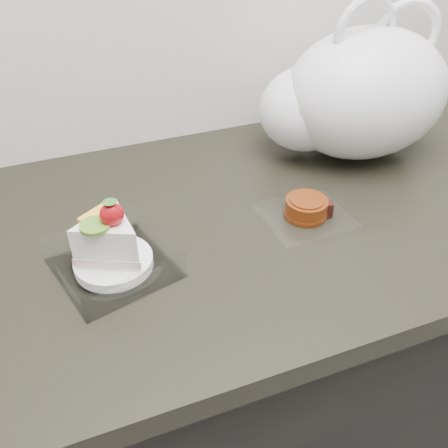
# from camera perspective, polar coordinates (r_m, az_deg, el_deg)

# --- Properties ---
(counter) EXTENTS (2.04, 0.64, 0.90)m
(counter) POSITION_cam_1_polar(r_m,az_deg,el_deg) (1.19, 4.04, -15.89)
(counter) COLOR black
(counter) RESTS_ON ground
(cake_tray) EXTENTS (0.19, 0.19, 0.12)m
(cake_tray) POSITION_cam_1_polar(r_m,az_deg,el_deg) (0.74, -12.70, -3.06)
(cake_tray) COLOR white
(cake_tray) RESTS_ON counter
(mooncake_wrap) EXTENTS (0.15, 0.14, 0.03)m
(mooncake_wrap) POSITION_cam_1_polar(r_m,az_deg,el_deg) (0.85, 9.44, 1.72)
(mooncake_wrap) COLOR white
(mooncake_wrap) RESTS_ON counter
(plastic_bag) EXTENTS (0.39, 0.28, 0.30)m
(plastic_bag) POSITION_cam_1_polar(r_m,az_deg,el_deg) (1.02, 14.63, 14.03)
(plastic_bag) COLOR white
(plastic_bag) RESTS_ON counter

